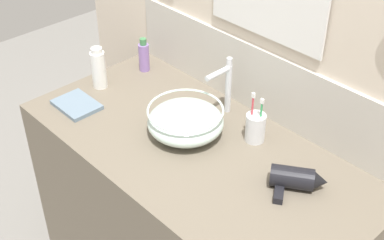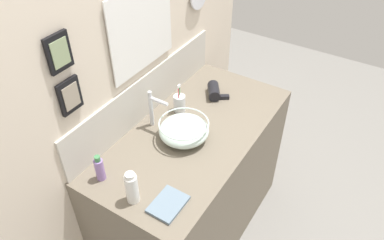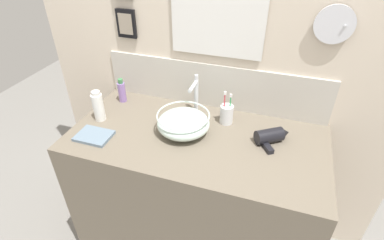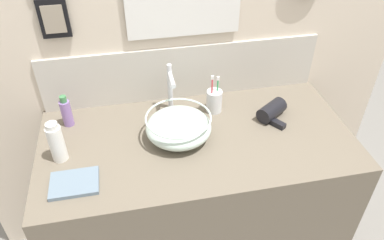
% 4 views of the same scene
% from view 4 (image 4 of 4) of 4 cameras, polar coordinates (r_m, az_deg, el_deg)
% --- Properties ---
extents(vanity_counter, '(1.33, 0.66, 0.92)m').
position_cam_4_polar(vanity_counter, '(1.93, 0.69, -13.13)').
color(vanity_counter, '#6B6051').
rests_on(vanity_counter, ground).
extents(back_panel, '(2.15, 0.09, 2.38)m').
position_cam_4_polar(back_panel, '(1.74, -1.65, 11.75)').
color(back_panel, beige).
rests_on(back_panel, ground).
extents(glass_bowl_sink, '(0.28, 0.28, 0.11)m').
position_cam_4_polar(glass_bowl_sink, '(1.56, -2.06, -1.03)').
color(glass_bowl_sink, silver).
rests_on(glass_bowl_sink, vanity_counter).
extents(faucet, '(0.02, 0.13, 0.23)m').
position_cam_4_polar(faucet, '(1.68, -3.31, 5.28)').
color(faucet, silver).
rests_on(faucet, vanity_counter).
extents(hair_drier, '(0.19, 0.19, 0.07)m').
position_cam_4_polar(hair_drier, '(1.74, 12.37, 1.54)').
color(hair_drier, black).
rests_on(hair_drier, vanity_counter).
extents(toothbrush_cup, '(0.07, 0.07, 0.19)m').
position_cam_4_polar(toothbrush_cup, '(1.72, 3.40, 2.93)').
color(toothbrush_cup, silver).
rests_on(toothbrush_cup, vanity_counter).
extents(soap_dispenser, '(0.06, 0.06, 0.18)m').
position_cam_4_polar(soap_dispenser, '(1.54, -19.95, -3.23)').
color(soap_dispenser, white).
rests_on(soap_dispenser, vanity_counter).
extents(lotion_bottle, '(0.05, 0.05, 0.15)m').
position_cam_4_polar(lotion_bottle, '(1.72, -18.59, 1.15)').
color(lotion_bottle, '#8C6BB2').
rests_on(lotion_bottle, vanity_counter).
extents(hand_towel, '(0.18, 0.13, 0.02)m').
position_cam_4_polar(hand_towel, '(1.47, -17.48, -9.17)').
color(hand_towel, slate).
rests_on(hand_towel, vanity_counter).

